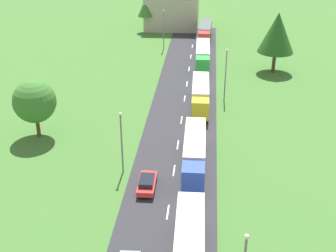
{
  "coord_description": "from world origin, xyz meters",
  "views": [
    {
      "loc": [
        3.44,
        -16.12,
        28.88
      ],
      "look_at": [
        -1.42,
        37.09,
        1.91
      ],
      "focal_mm": 48.97,
      "sensor_mm": 36.0,
      "label": 1
    }
  ],
  "objects_px": {
    "truck_second": "(194,152)",
    "lamppost_second": "(121,140)",
    "lamppost_third": "(226,72)",
    "truck_fifth": "(205,32)",
    "lamppost_fourth": "(164,27)",
    "truck_fourth": "(203,55)",
    "tree_maple": "(34,101)",
    "tree_birch": "(145,8)",
    "distant_building": "(172,8)",
    "car_third": "(147,183)",
    "tree_oak": "(277,33)",
    "truck_third": "(201,94)"
  },
  "relations": [
    {
      "from": "truck_second",
      "to": "truck_fifth",
      "type": "bearing_deg",
      "value": 89.73
    },
    {
      "from": "lamppost_second",
      "to": "lamppost_third",
      "type": "relative_size",
      "value": 0.92
    },
    {
      "from": "car_third",
      "to": "tree_maple",
      "type": "xyz_separation_m",
      "value": [
        -16.02,
        10.95,
        4.29
      ]
    },
    {
      "from": "truck_fifth",
      "to": "truck_second",
      "type": "bearing_deg",
      "value": -90.27
    },
    {
      "from": "truck_third",
      "to": "tree_maple",
      "type": "height_order",
      "value": "tree_maple"
    },
    {
      "from": "truck_second",
      "to": "lamppost_third",
      "type": "xyz_separation_m",
      "value": [
        3.92,
        20.28,
        2.58
      ]
    },
    {
      "from": "truck_fourth",
      "to": "truck_third",
      "type": "bearing_deg",
      "value": -89.68
    },
    {
      "from": "tree_oak",
      "to": "tree_birch",
      "type": "bearing_deg",
      "value": 136.91
    },
    {
      "from": "truck_fourth",
      "to": "tree_maple",
      "type": "distance_m",
      "value": 37.3
    },
    {
      "from": "truck_fourth",
      "to": "distant_building",
      "type": "bearing_deg",
      "value": 105.96
    },
    {
      "from": "truck_second",
      "to": "lamppost_third",
      "type": "height_order",
      "value": "lamppost_third"
    },
    {
      "from": "truck_fourth",
      "to": "truck_fifth",
      "type": "height_order",
      "value": "truck_fourth"
    },
    {
      "from": "truck_second",
      "to": "truck_fifth",
      "type": "xyz_separation_m",
      "value": [
        0.25,
        53.1,
        0.01
      ]
    },
    {
      "from": "lamppost_second",
      "to": "lamppost_third",
      "type": "xyz_separation_m",
      "value": [
        12.12,
        22.11,
        0.35
      ]
    },
    {
      "from": "truck_third",
      "to": "tree_oak",
      "type": "relative_size",
      "value": 1.11
    },
    {
      "from": "truck_fourth",
      "to": "lamppost_third",
      "type": "height_order",
      "value": "lamppost_third"
    },
    {
      "from": "truck_second",
      "to": "lamppost_third",
      "type": "distance_m",
      "value": 20.82
    },
    {
      "from": "truck_third",
      "to": "distant_building",
      "type": "distance_m",
      "value": 48.18
    },
    {
      "from": "lamppost_second",
      "to": "tree_oak",
      "type": "distance_m",
      "value": 41.92
    },
    {
      "from": "car_third",
      "to": "truck_third",
      "type": "bearing_deg",
      "value": 77.1
    },
    {
      "from": "truck_fourth",
      "to": "lamppost_fourth",
      "type": "height_order",
      "value": "lamppost_fourth"
    },
    {
      "from": "truck_second",
      "to": "truck_third",
      "type": "distance_m",
      "value": 17.47
    },
    {
      "from": "truck_fifth",
      "to": "car_third",
      "type": "height_order",
      "value": "truck_fifth"
    },
    {
      "from": "tree_birch",
      "to": "distant_building",
      "type": "bearing_deg",
      "value": 44.15
    },
    {
      "from": "car_third",
      "to": "distant_building",
      "type": "relative_size",
      "value": 0.35
    },
    {
      "from": "lamppost_second",
      "to": "lamppost_fourth",
      "type": "distance_m",
      "value": 48.09
    },
    {
      "from": "truck_fourth",
      "to": "truck_fifth",
      "type": "xyz_separation_m",
      "value": [
        0.13,
        16.62,
        -0.01
      ]
    },
    {
      "from": "distant_building",
      "to": "car_third",
      "type": "bearing_deg",
      "value": -87.49
    },
    {
      "from": "truck_third",
      "to": "car_third",
      "type": "distance_m",
      "value": 23.19
    },
    {
      "from": "lamppost_second",
      "to": "tree_birch",
      "type": "xyz_separation_m",
      "value": [
        -5.57,
        61.1,
        1.36
      ]
    },
    {
      "from": "truck_third",
      "to": "lamppost_third",
      "type": "bearing_deg",
      "value": 37.28
    },
    {
      "from": "tree_oak",
      "to": "tree_maple",
      "type": "relative_size",
      "value": 1.37
    },
    {
      "from": "lamppost_third",
      "to": "tree_maple",
      "type": "height_order",
      "value": "lamppost_third"
    },
    {
      "from": "truck_second",
      "to": "lamppost_second",
      "type": "relative_size",
      "value": 1.69
    },
    {
      "from": "truck_fifth",
      "to": "tree_birch",
      "type": "bearing_deg",
      "value": 156.23
    },
    {
      "from": "lamppost_second",
      "to": "tree_birch",
      "type": "distance_m",
      "value": 61.37
    },
    {
      "from": "truck_fourth",
      "to": "lamppost_fourth",
      "type": "relative_size",
      "value": 1.58
    },
    {
      "from": "lamppost_fourth",
      "to": "lamppost_second",
      "type": "bearing_deg",
      "value": -89.95
    },
    {
      "from": "lamppost_fourth",
      "to": "truck_second",
      "type": "bearing_deg",
      "value": -79.89
    },
    {
      "from": "truck_third",
      "to": "lamppost_fourth",
      "type": "xyz_separation_m",
      "value": [
        -8.47,
        28.79,
        2.49
      ]
    },
    {
      "from": "lamppost_third",
      "to": "truck_third",
      "type": "bearing_deg",
      "value": -142.72
    },
    {
      "from": "truck_fifth",
      "to": "lamppost_fourth",
      "type": "xyz_separation_m",
      "value": [
        -8.5,
        -6.84,
        2.5
      ]
    },
    {
      "from": "lamppost_second",
      "to": "tree_birch",
      "type": "height_order",
      "value": "tree_birch"
    },
    {
      "from": "lamppost_third",
      "to": "truck_fourth",
      "type": "bearing_deg",
      "value": 103.19
    },
    {
      "from": "truck_second",
      "to": "tree_birch",
      "type": "xyz_separation_m",
      "value": [
        -13.77,
        59.27,
        3.59
      ]
    },
    {
      "from": "truck_fourth",
      "to": "lamppost_fourth",
      "type": "bearing_deg",
      "value": 130.53
    },
    {
      "from": "truck_third",
      "to": "tree_birch",
      "type": "relative_size",
      "value": 1.56
    },
    {
      "from": "truck_third",
      "to": "lamppost_third",
      "type": "distance_m",
      "value": 5.3
    },
    {
      "from": "tree_oak",
      "to": "distant_building",
      "type": "bearing_deg",
      "value": 124.44
    },
    {
      "from": "tree_maple",
      "to": "truck_fifth",
      "type": "bearing_deg",
      "value": 65.82
    }
  ]
}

